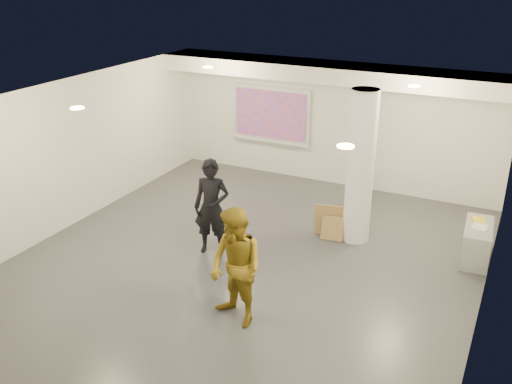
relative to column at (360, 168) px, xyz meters
The scene contains 20 objects.
floor 2.78m from the column, 129.81° to the right, with size 8.00×9.00×0.01m, color #36383D.
ceiling 2.78m from the column, 129.81° to the right, with size 8.00×9.00×0.01m, color silver.
wall_back 3.09m from the column, 119.05° to the left, with size 8.00×0.01×3.00m, color silver.
wall_front 6.48m from the column, 103.39° to the right, with size 8.00×0.01×3.00m, color silver.
wall_left 5.79m from the column, 161.88° to the right, with size 0.01×9.00×3.00m, color silver.
wall_right 3.08m from the column, 35.75° to the right, with size 0.01×9.00×3.00m, color silver.
soffit_band 2.94m from the column, 124.90° to the left, with size 8.00×1.10×0.36m, color white.
downlight_nw 4.05m from the column, 169.29° to the left, with size 0.22×0.22×0.02m, color #FFD389.
downlight_ne 1.78m from the column, 45.00° to the left, with size 0.22×0.22×0.02m, color #FFD389.
downlight_sw 5.17m from the column, 138.27° to the right, with size 0.22×0.22×0.02m, color #FFD389.
downlight_se 3.68m from the column, 78.02° to the right, with size 0.22×0.22×0.02m, color #FFD389.
column is the anchor object (origin of this frame).
projection_screen 4.08m from the column, 139.44° to the left, with size 2.10×0.13×1.42m.
credenza 2.52m from the column, ahead, with size 0.48×1.15×0.67m, color gray.
papers_stack 2.39m from the column, ahead, with size 0.25×0.32×0.02m, color silver.
postit_pad 2.37m from the column, 11.72° to the left, with size 0.21×0.29×0.03m, color gold.
cardboard_back 1.30m from the column, behind, with size 0.58×0.05×0.63m, color olive.
cardboard_front 1.35m from the column, 152.84° to the right, with size 0.44×0.04×0.48m, color olive.
woman 2.89m from the column, 143.26° to the right, with size 0.67×0.44×1.83m, color black.
man 3.60m from the column, 103.17° to the right, with size 0.90×0.70×1.86m, color olive.
Camera 1 is at (4.23, -8.11, 5.18)m, focal length 40.00 mm.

